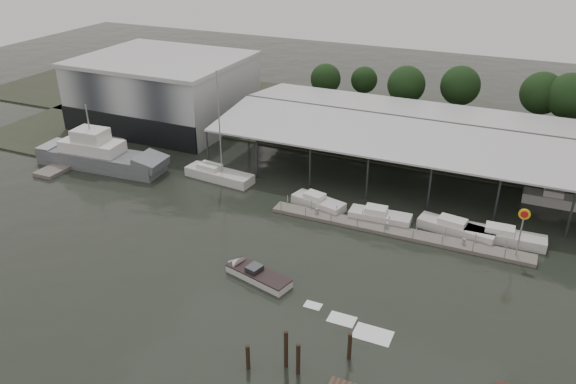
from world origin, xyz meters
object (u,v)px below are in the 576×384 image
at_px(grey_trawler, 101,156).
at_px(white_sailboat, 218,174).
at_px(speedboat_underway, 254,273).
at_px(shell_fuel_sign, 522,224).

relative_size(grey_trawler, white_sailboat, 1.29).
bearing_deg(speedboat_underway, grey_trawler, -11.01).
distance_m(white_sailboat, speedboat_underway, 22.27).
distance_m(grey_trawler, white_sailboat, 16.47).
xyz_separation_m(shell_fuel_sign, speedboat_underway, (-22.12, -13.26, -3.53)).
bearing_deg(shell_fuel_sign, speedboat_underway, -149.06).
distance_m(shell_fuel_sign, speedboat_underway, 26.03).
xyz_separation_m(grey_trawler, white_sailboat, (16.18, 2.95, -0.92)).
relative_size(white_sailboat, speedboat_underway, 0.80).
bearing_deg(speedboat_underway, white_sailboat, -36.64).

